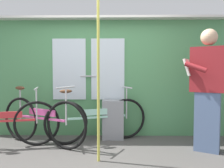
# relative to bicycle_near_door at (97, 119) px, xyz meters

# --- Properties ---
(ground_plane) EXTENTS (5.97, 4.33, 0.04)m
(ground_plane) POSITION_rel_bicycle_near_door_xyz_m (0.02, -0.96, -0.40)
(ground_plane) COLOR #474442
(train_door_wall) EXTENTS (4.97, 0.28, 2.14)m
(train_door_wall) POSITION_rel_bicycle_near_door_xyz_m (0.01, 0.40, 0.74)
(train_door_wall) COLOR #4C8C56
(train_door_wall) RESTS_ON ground_plane
(bicycle_near_door) EXTENTS (1.66, 0.71, 0.92)m
(bicycle_near_door) POSITION_rel_bicycle_near_door_xyz_m (0.00, 0.00, 0.00)
(bicycle_near_door) COLOR black
(bicycle_near_door) RESTS_ON ground_plane
(bicycle_leaning_behind) EXTENTS (1.55, 0.81, 0.95)m
(bicycle_leaning_behind) POSITION_rel_bicycle_near_door_xyz_m (-0.87, -0.20, 0.02)
(bicycle_leaning_behind) COLOR black
(bicycle_leaning_behind) RESTS_ON ground_plane
(bicycle_by_pole) EXTENTS (1.65, 0.53, 0.92)m
(bicycle_by_pole) POSITION_rel_bicycle_near_door_xyz_m (-1.42, -0.34, 0.00)
(bicycle_by_pole) COLOR black
(bicycle_by_pole) RESTS_ON ground_plane
(passenger_reading_newspaper) EXTENTS (0.64, 0.60, 1.79)m
(passenger_reading_newspaper) POSITION_rel_bicycle_near_door_xyz_m (1.65, -0.44, 0.57)
(passenger_reading_newspaper) COLOR slate
(passenger_reading_newspaper) RESTS_ON ground_plane
(trash_bin_by_wall) EXTENTS (0.37, 0.28, 0.68)m
(trash_bin_by_wall) POSITION_rel_bicycle_near_door_xyz_m (0.26, 0.19, -0.04)
(trash_bin_by_wall) COLOR gray
(trash_bin_by_wall) RESTS_ON ground_plane
(handrail_pole) EXTENTS (0.04, 0.04, 2.10)m
(handrail_pole) POSITION_rel_bicycle_near_door_xyz_m (0.09, -0.85, 0.67)
(handrail_pole) COLOR #C6C14C
(handrail_pole) RESTS_ON ground_plane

